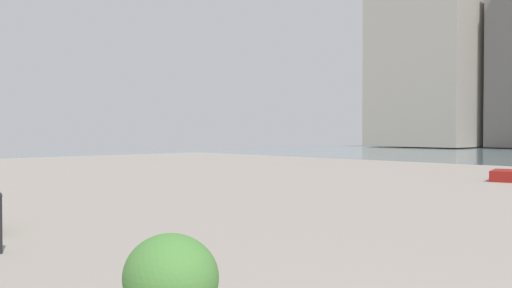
# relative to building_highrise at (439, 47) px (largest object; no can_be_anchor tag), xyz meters

# --- Properties ---
(building_highrise) EXTENTS (12.71, 15.66, 27.72)m
(building_highrise) POSITION_rel_building_highrise_xyz_m (0.00, 0.00, 0.00)
(building_highrise) COLOR #B2A899
(building_highrise) RESTS_ON ground
(shrub_low) EXTENTS (0.93, 0.84, 0.79)m
(shrub_low) POSITION_rel_building_highrise_xyz_m (-30.65, 62.09, -12.43)
(shrub_low) COLOR #477F38
(shrub_low) RESTS_ON ground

